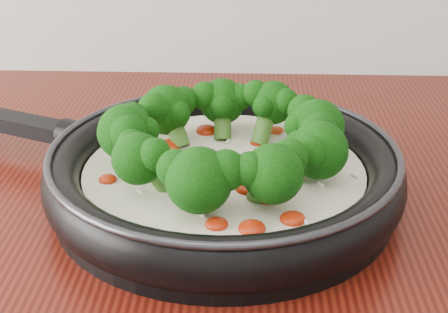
{
  "coord_description": "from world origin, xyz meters",
  "views": [
    {
      "loc": [
        -0.05,
        0.5,
        1.23
      ],
      "look_at": [
        -0.08,
        1.08,
        0.95
      ],
      "focal_mm": 51.62,
      "sensor_mm": 36.0,
      "label": 1
    }
  ],
  "objects": [
    {
      "name": "skillet",
      "position": [
        -0.08,
        1.08,
        0.94
      ],
      "size": [
        0.59,
        0.47,
        0.1
      ],
      "color": "black",
      "rests_on": "counter"
    }
  ]
}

